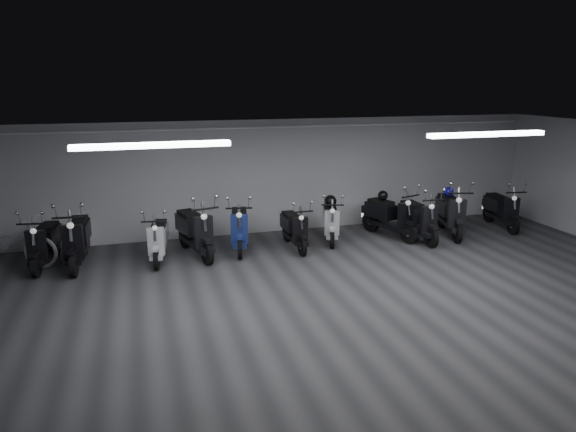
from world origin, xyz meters
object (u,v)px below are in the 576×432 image
object	(u,v)px
scooter_5	(294,222)
scooter_9	(451,206)
scooter_1	(76,231)
scooter_8	(419,212)
scooter_4	(239,220)
helmet_1	(330,201)
scooter_2	(158,232)
scooter_7	(390,209)
helmet_0	(383,196)
bicycle	(7,237)
helmet_2	(449,192)
scooter_0	(44,236)
scooter_3	(194,223)
scooter_10	(502,203)
scooter_6	(331,215)

from	to	relation	value
scooter_5	scooter_9	bearing A→B (deg)	-2.23
scooter_1	scooter_8	bearing A→B (deg)	0.03
scooter_5	scooter_4	bearing A→B (deg)	167.52
scooter_1	helmet_1	distance (m)	5.66
scooter_2	scooter_7	world-z (taller)	scooter_7
scooter_9	helmet_0	world-z (taller)	scooter_9
scooter_5	scooter_7	distance (m)	2.47
bicycle	scooter_1	bearing A→B (deg)	-83.13
helmet_2	scooter_4	bearing A→B (deg)	179.79
scooter_0	scooter_3	xyz separation A→B (m)	(3.01, -0.16, 0.07)
scooter_10	scooter_0	bearing A→B (deg)	-172.54
bicycle	helmet_0	distance (m)	8.31
helmet_0	helmet_2	size ratio (longest dim) A/B	1.03
scooter_1	scooter_0	bearing A→B (deg)	172.85
scooter_7	scooter_0	bearing A→B (deg)	159.97
scooter_8	bicycle	world-z (taller)	scooter_8
scooter_9	helmet_2	xyz separation A→B (m)	(0.08, 0.26, 0.30)
scooter_2	helmet_0	size ratio (longest dim) A/B	6.78
scooter_1	scooter_8	xyz separation A→B (m)	(7.59, -0.36, -0.05)
scooter_6	scooter_8	size ratio (longest dim) A/B	0.91
scooter_4	scooter_8	world-z (taller)	scooter_4
scooter_4	helmet_0	size ratio (longest dim) A/B	7.50
scooter_0	bicycle	world-z (taller)	scooter_0
scooter_4	scooter_1	bearing A→B (deg)	-167.72
scooter_2	scooter_5	xyz separation A→B (m)	(2.98, 0.01, -0.01)
helmet_0	helmet_1	size ratio (longest dim) A/B	0.84
scooter_7	scooter_9	bearing A→B (deg)	-27.77
scooter_2	scooter_10	bearing A→B (deg)	9.38
scooter_4	helmet_2	bearing A→B (deg)	10.60
scooter_6	scooter_8	distance (m)	2.08
scooter_9	scooter_10	distance (m)	1.62
scooter_9	helmet_0	size ratio (longest dim) A/B	8.01
scooter_0	scooter_10	world-z (taller)	scooter_0
scooter_1	scooter_6	xyz separation A→B (m)	(5.58, 0.15, -0.11)
scooter_9	scooter_5	bearing A→B (deg)	-163.68
bicycle	helmet_2	xyz separation A→B (m)	(9.99, -0.20, 0.38)
scooter_2	scooter_8	world-z (taller)	scooter_8
bicycle	scooter_7	bearing A→B (deg)	-73.57
scooter_4	scooter_7	xyz separation A→B (m)	(3.67, -0.06, 0.01)
helmet_0	scooter_1	bearing A→B (deg)	-177.73
scooter_6	helmet_2	bearing A→B (deg)	15.62
scooter_0	scooter_5	size ratio (longest dim) A/B	1.09
scooter_7	helmet_0	bearing A→B (deg)	90.00
scooter_5	bicycle	xyz separation A→B (m)	(-5.92, 0.41, 0.04)
scooter_1	scooter_7	distance (m)	7.05
scooter_8	scooter_9	distance (m)	0.99
scooter_0	scooter_4	world-z (taller)	scooter_4
scooter_9	helmet_0	xyz separation A→B (m)	(-1.61, 0.47, 0.26)
scooter_8	helmet_2	bearing A→B (deg)	21.50
scooter_0	scooter_7	size ratio (longest dim) A/B	0.94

